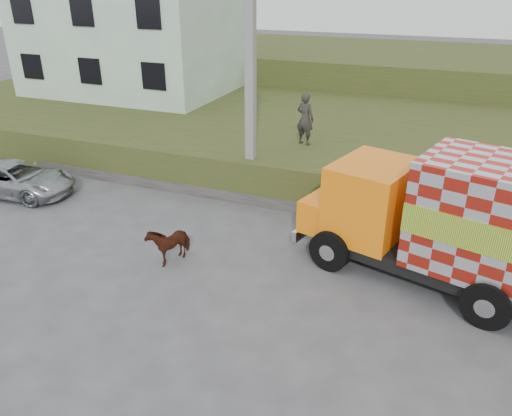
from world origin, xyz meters
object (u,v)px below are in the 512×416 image
at_px(cargo_truck, 473,226).
at_px(suv, 16,179).
at_px(pedestrian, 305,119).
at_px(cow, 169,242).
at_px(utility_pole, 251,83).

distance_m(cargo_truck, suv, 15.19).
xyz_separation_m(suv, pedestrian, (9.27, 5.01, 1.87)).
height_order(cow, suv, suv).
distance_m(cargo_truck, pedestrian, 8.08).
bearing_deg(cow, cargo_truck, 28.33).
xyz_separation_m(utility_pole, pedestrian, (1.26, 2.20, -1.61)).
bearing_deg(cow, pedestrian, 93.37).
bearing_deg(cargo_truck, suv, -166.20).
height_order(cargo_truck, cow, cargo_truck).
bearing_deg(utility_pole, suv, -160.66).
bearing_deg(suv, utility_pole, -76.99).
xyz_separation_m(cow, pedestrian, (1.77, 6.97, 1.92)).
height_order(utility_pole, cow, utility_pole).
xyz_separation_m(utility_pole, suv, (-8.01, -2.81, -3.48)).
bearing_deg(cargo_truck, utility_pole, 170.72).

